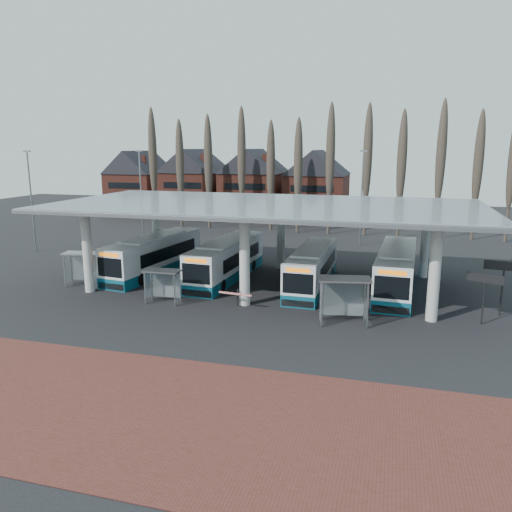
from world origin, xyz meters
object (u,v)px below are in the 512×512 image
(shelter_0, at_px, (83,261))
(shelter_2, at_px, (344,290))
(bus_1, at_px, (227,260))
(bus_3, at_px, (396,270))
(shelter_1, at_px, (163,279))
(bus_0, at_px, (155,256))
(bus_2, at_px, (312,268))

(shelter_0, height_order, shelter_2, shelter_2)
(shelter_0, bearing_deg, bus_1, 15.52)
(shelter_2, bearing_deg, bus_3, 59.10)
(shelter_1, bearing_deg, bus_1, 72.66)
(shelter_0, bearing_deg, shelter_2, -20.24)
(bus_0, xyz_separation_m, shelter_0, (-3.54, -4.94, 0.38))
(bus_0, xyz_separation_m, bus_2, (13.50, -0.62, -0.08))
(bus_2, relative_size, bus_3, 0.93)
(shelter_1, xyz_separation_m, shelter_2, (12.30, -0.91, 0.40))
(bus_0, bearing_deg, shelter_2, -19.39)
(bus_3, bearing_deg, shelter_2, -107.54)
(bus_2, height_order, shelter_1, bus_2)
(bus_1, height_order, shelter_2, bus_1)
(bus_2, distance_m, shelter_2, 8.28)
(bus_3, distance_m, shelter_0, 23.74)
(bus_3, bearing_deg, shelter_1, -151.72)
(bus_3, bearing_deg, bus_2, -171.68)
(bus_2, relative_size, shelter_1, 4.34)
(bus_0, bearing_deg, bus_2, 4.38)
(shelter_0, bearing_deg, bus_3, 1.06)
(bus_1, relative_size, bus_3, 0.98)
(bus_1, distance_m, shelter_0, 11.12)
(shelter_1, distance_m, shelter_2, 12.34)
(bus_3, relative_size, shelter_1, 4.66)
(bus_1, bearing_deg, shelter_0, -150.53)
(bus_1, height_order, shelter_1, bus_1)
(bus_1, distance_m, shelter_2, 13.16)
(bus_1, relative_size, shelter_0, 3.83)
(bus_2, xyz_separation_m, shelter_1, (-9.17, -6.72, 0.25))
(bus_2, xyz_separation_m, shelter_2, (3.13, -7.64, 0.65))
(bus_1, bearing_deg, shelter_2, -35.89)
(bus_3, bearing_deg, bus_0, -177.29)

